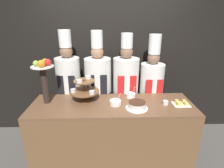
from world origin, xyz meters
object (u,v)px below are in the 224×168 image
Objects in this scene: tiered_stand at (85,89)px; chef_center_left at (98,86)px; cake_round at (137,105)px; chef_left at (69,85)px; chef_right at (151,87)px; cake_square_tray at (181,103)px; cup_white at (165,103)px; chef_center_right at (126,86)px; serving_bowl_near at (115,102)px; serving_bowl_far at (131,95)px; fruit_pedestal at (44,75)px.

chef_center_left reaches higher than tiered_stand.
cake_round is 0.15× the size of chef_left.
chef_center_left is (-0.52, 0.65, 0.02)m from cake_round.
chef_center_left is 1.03× the size of chef_right.
tiered_stand is at bearing 172.79° from cake_square_tray.
cup_white is (1.08, -0.16, -0.15)m from tiered_stand.
serving_bowl_near is at bearing -109.35° from chef_center_right.
chef_center_left is at bearing 153.56° from cake_square_tray.
serving_bowl_far is 0.99m from chef_left.
tiered_stand is 0.44m from chef_center_left.
chef_left is at bearing 142.92° from serving_bowl_near.
tiered_stand is 0.22× the size of chef_center_left.
chef_center_left reaches higher than cup_white.
serving_bowl_far is at bearing -140.93° from chef_right.
chef_right reaches higher than cup_white.
chef_right reaches higher than serving_bowl_near.
chef_center_right is at bearing 140.75° from cake_square_tray.
fruit_pedestal is 0.33× the size of chef_left.
chef_right is at bearing 0.00° from chef_center_left.
cup_white is 0.43× the size of serving_bowl_near.
chef_right is (-0.06, 0.55, 0.00)m from cup_white.
fruit_pedestal reaches higher than tiered_stand.
chef_right is (0.61, 0.54, -0.01)m from serving_bowl_near.
cup_white is at bearing 13.52° from cake_round.
cake_square_tray is at bearing -1.38° from serving_bowl_near.
serving_bowl_far reaches higher than cup_white.
cup_white is 1.07m from chef_center_left.
chef_center_left reaches higher than cake_square_tray.
serving_bowl_near is at bearing -18.86° from tiered_stand.
cup_white is at bearing -1.14° from serving_bowl_near.
tiered_stand is 5.65× the size of cup_white.
serving_bowl_far is at bearing -32.23° from chef_center_left.
chef_right is at bearing 21.18° from tiered_stand.
serving_bowl_far is (0.65, 0.09, -0.14)m from tiered_stand.
fruit_pedestal is 1.24m from chef_center_right.
chef_center_left is at bearing 115.00° from serving_bowl_near.
tiered_stand is at bearing -171.92° from serving_bowl_far.
chef_left is 0.46m from chef_center_left.
chef_center_right is at bearing 70.65° from serving_bowl_near.
cup_white is at bearing -31.05° from chef_center_left.
fruit_pedestal reaches higher than serving_bowl_far.
cake_square_tray is (0.61, 0.09, -0.03)m from cake_round.
serving_bowl_far is at bearing -82.05° from chef_center_right.
serving_bowl_near is at bearing 178.62° from cake_square_tray.
tiered_stand is at bearing -112.61° from chef_center_left.
cake_round is at bearing -51.30° from chef_center_left.
chef_right is (0.34, 0.65, -0.02)m from cake_round.
fruit_pedestal reaches higher than cup_white.
chef_left is 1.03× the size of chef_center_right.
cake_round is 0.29m from serving_bowl_near.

